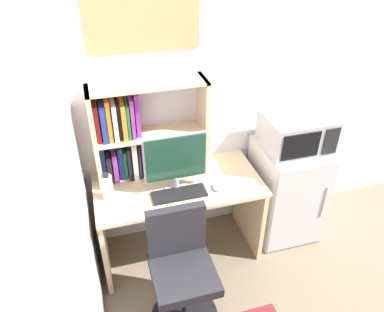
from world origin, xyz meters
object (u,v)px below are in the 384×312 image
object	(u,v)px
water_bottle	(107,187)
mini_fridge	(286,190)
wall_corkboard	(142,17)
keyboard	(179,194)
desk_chair	(182,276)
hutch_bookshelf	(133,134)
monitor	(176,160)
microwave	(296,132)
computer_mouse	(216,187)

from	to	relation	value
water_bottle	mini_fridge	distance (m)	1.54
water_bottle	wall_corkboard	bearing A→B (deg)	41.07
keyboard	desk_chair	xyz separation A→B (m)	(-0.10, -0.44, -0.34)
hutch_bookshelf	mini_fridge	xyz separation A→B (m)	(1.25, -0.19, -0.65)
monitor	mini_fridge	xyz separation A→B (m)	(0.99, 0.08, -0.55)
hutch_bookshelf	desk_chair	distance (m)	1.06
hutch_bookshelf	keyboard	world-z (taller)	hutch_bookshelf
wall_corkboard	microwave	bearing A→B (deg)	-14.35
monitor	computer_mouse	distance (m)	0.38
computer_mouse	hutch_bookshelf	bearing A→B (deg)	147.22
monitor	keyboard	xyz separation A→B (m)	(0.00, -0.08, -0.24)
computer_mouse	wall_corkboard	world-z (taller)	wall_corkboard
keyboard	hutch_bookshelf	bearing A→B (deg)	126.75
monitor	desk_chair	bearing A→B (deg)	-100.78
hutch_bookshelf	desk_chair	bearing A→B (deg)	-78.55
computer_mouse	desk_chair	xyz separation A→B (m)	(-0.38, -0.44, -0.35)
monitor	microwave	world-z (taller)	monitor
computer_mouse	desk_chair	world-z (taller)	desk_chair
microwave	desk_chair	distance (m)	1.39
computer_mouse	desk_chair	distance (m)	0.68
hutch_bookshelf	water_bottle	size ratio (longest dim) A/B	3.95
desk_chair	wall_corkboard	bearing A→B (deg)	90.77
water_bottle	microwave	bearing A→B (deg)	2.02
microwave	keyboard	bearing A→B (deg)	-170.79
microwave	monitor	bearing A→B (deg)	-175.36
computer_mouse	microwave	xyz separation A→B (m)	(0.71, 0.16, 0.27)
microwave	hutch_bookshelf	bearing A→B (deg)	171.57
computer_mouse	wall_corkboard	bearing A→B (deg)	131.48
mini_fridge	wall_corkboard	size ratio (longest dim) A/B	1.15
mini_fridge	microwave	size ratio (longest dim) A/B	1.74
monitor	desk_chair	world-z (taller)	monitor
mini_fridge	hutch_bookshelf	bearing A→B (deg)	171.43
mini_fridge	desk_chair	distance (m)	1.24
keyboard	desk_chair	distance (m)	0.57
computer_mouse	mini_fridge	bearing A→B (deg)	12.68
water_bottle	desk_chair	distance (m)	0.80
desk_chair	wall_corkboard	world-z (taller)	wall_corkboard
microwave	desk_chair	bearing A→B (deg)	-151.20
monitor	water_bottle	distance (m)	0.52
microwave	wall_corkboard	xyz separation A→B (m)	(-1.10, 0.28, 0.87)
keyboard	mini_fridge	world-z (taller)	mini_fridge
computer_mouse	wall_corkboard	size ratio (longest dim) A/B	0.14
wall_corkboard	water_bottle	bearing A→B (deg)	-138.93
microwave	water_bottle	bearing A→B (deg)	-177.98
water_bottle	computer_mouse	bearing A→B (deg)	-8.08
water_bottle	hutch_bookshelf	bearing A→B (deg)	45.12
computer_mouse	water_bottle	world-z (taller)	water_bottle
wall_corkboard	monitor	bearing A→B (deg)	-73.02
computer_mouse	microwave	bearing A→B (deg)	12.91
computer_mouse	microwave	world-z (taller)	microwave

